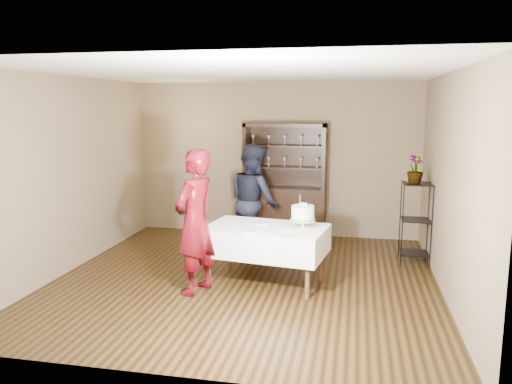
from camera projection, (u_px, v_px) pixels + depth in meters
floor at (246, 279)px, 6.67m from camera, size 5.00×5.00×0.00m
ceiling at (245, 72)px, 6.21m from camera, size 5.00×5.00×0.00m
back_wall at (276, 160)px, 8.86m from camera, size 5.00×0.02×2.70m
wall_left at (70, 174)px, 6.93m from camera, size 0.02×5.00×2.70m
wall_right at (449, 185)px, 5.95m from camera, size 0.02×5.00×2.70m
china_hutch at (285, 200)px, 8.70m from camera, size 1.40×0.48×2.00m
plant_etagere at (416, 220)px, 7.28m from camera, size 0.42×0.42×1.20m
cake_table at (266, 240)px, 6.42m from camera, size 1.64×1.15×0.76m
woman at (195, 222)px, 6.08m from camera, size 0.62×0.76×1.79m
man at (253, 201)px, 7.56m from camera, size 1.05×1.07×1.73m
cake at (303, 214)px, 6.32m from camera, size 0.35×0.35×0.45m
plate_near at (251, 231)px, 6.16m from camera, size 0.26×0.26×0.01m
plate_far at (262, 223)px, 6.56m from camera, size 0.25×0.25×0.01m
potted_plant at (415, 169)px, 7.16m from camera, size 0.32×0.32×0.41m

